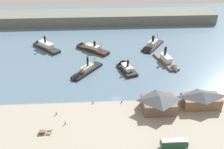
{
  "coord_description": "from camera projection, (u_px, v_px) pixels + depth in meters",
  "views": [
    {
      "loc": [
        -7.24,
        -98.2,
        72.33
      ],
      "look_at": [
        -0.69,
        19.06,
        2.0
      ],
      "focal_mm": 40.81,
      "sensor_mm": 36.0,
      "label": 1
    }
  ],
  "objects": [
    {
      "name": "far_headland",
      "position": [
        107.0,
        17.0,
        213.8
      ],
      "size": [
        180.0,
        24.0,
        8.0
      ],
      "primitive_type": "cube",
      "color": "#60665B",
      "rests_on": "ground"
    },
    {
      "name": "ferry_approaching_east",
      "position": [
        168.0,
        63.0,
        149.72
      ],
      "size": [
        11.64,
        25.24,
        11.39
      ],
      "color": "#514C47",
      "rests_on": "ground"
    },
    {
      "name": "mooring_post_east",
      "position": [
        122.0,
        102.0,
        116.55
      ],
      "size": [
        0.44,
        0.44,
        0.9
      ],
      "primitive_type": "cylinder",
      "color": "black",
      "rests_on": "quay_promenade"
    },
    {
      "name": "ferry_mid_harbor",
      "position": [
        125.0,
        67.0,
        145.36
      ],
      "size": [
        11.37,
        17.8,
        9.53
      ],
      "color": "black",
      "rests_on": "ground"
    },
    {
      "name": "ferry_approaching_west",
      "position": [
        150.0,
        47.0,
        168.9
      ],
      "size": [
        19.21,
        23.76,
        10.49
      ],
      "color": "black",
      "rests_on": "ground"
    },
    {
      "name": "street_tram",
      "position": [
        174.0,
        143.0,
        92.09
      ],
      "size": [
        9.77,
        2.97,
        4.08
      ],
      "color": "#1E4C2D",
      "rests_on": "quay_promenade"
    },
    {
      "name": "ferry_shed_east_terminal",
      "position": [
        201.0,
        99.0,
        113.0
      ],
      "size": [
        16.87,
        8.66,
        7.34
      ],
      "color": "brown",
      "rests_on": "quay_promenade"
    },
    {
      "name": "horse_cart",
      "position": [
        45.0,
        131.0,
        99.42
      ],
      "size": [
        5.51,
        1.57,
        1.87
      ],
      "color": "brown",
      "rests_on": "quay_promenade"
    },
    {
      "name": "ferry_moored_east",
      "position": [
        44.0,
        46.0,
        169.8
      ],
      "size": [
        21.75,
        21.63,
        10.69
      ],
      "color": "#23282D",
      "rests_on": "ground"
    },
    {
      "name": "pedestrian_near_east_shed",
      "position": [
        65.0,
        123.0,
        104.01
      ],
      "size": [
        0.38,
        0.38,
        1.52
      ],
      "color": "#33384C",
      "rests_on": "quay_promenade"
    },
    {
      "name": "ground_plane",
      "position": [
        116.0,
        98.0,
        121.63
      ],
      "size": [
        320.0,
        320.0,
        0.0
      ],
      "primitive_type": "plane",
      "color": "slate"
    },
    {
      "name": "quay_promenade",
      "position": [
        119.0,
        130.0,
        102.47
      ],
      "size": [
        110.0,
        36.0,
        1.2
      ],
      "primitive_type": "cube",
      "color": "gray",
      "rests_on": "ground"
    },
    {
      "name": "pedestrian_walking_west",
      "position": [
        56.0,
        113.0,
        109.15
      ],
      "size": [
        0.39,
        0.39,
        1.58
      ],
      "color": "#33384C",
      "rests_on": "quay_promenade"
    },
    {
      "name": "ferry_shed_customs_shed",
      "position": [
        159.0,
        102.0,
        110.78
      ],
      "size": [
        14.43,
        11.45,
        7.38
      ],
      "color": "brown",
      "rests_on": "quay_promenade"
    },
    {
      "name": "ferry_departing_north",
      "position": [
        89.0,
        48.0,
        167.31
      ],
      "size": [
        23.5,
        20.32,
        9.63
      ],
      "color": "black",
      "rests_on": "ground"
    },
    {
      "name": "mooring_post_center_west",
      "position": [
        93.0,
        103.0,
        116.0
      ],
      "size": [
        0.44,
        0.44,
        0.9
      ],
      "primitive_type": "cylinder",
      "color": "black",
      "rests_on": "quay_promenade"
    },
    {
      "name": "seawall_edge",
      "position": [
        116.0,
        102.0,
        118.29
      ],
      "size": [
        110.0,
        0.8,
        1.0
      ],
      "primitive_type": "cube",
      "color": "slate",
      "rests_on": "ground"
    },
    {
      "name": "ferry_moored_west",
      "position": [
        84.0,
        72.0,
        140.57
      ],
      "size": [
        18.63,
        21.84,
        10.36
      ],
      "color": "black",
      "rests_on": "ground"
    }
  ]
}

